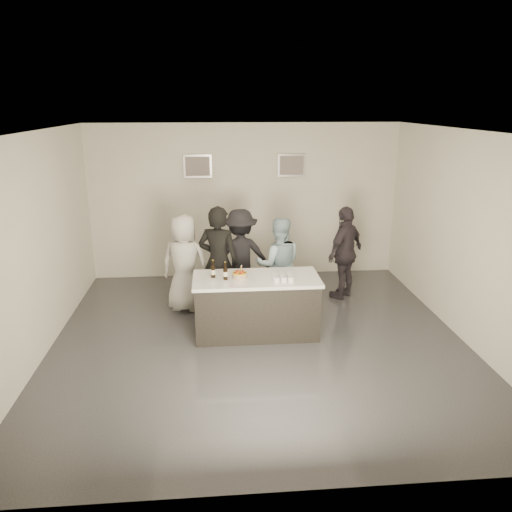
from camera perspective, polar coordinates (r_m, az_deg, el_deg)
The scene contains 19 objects.
floor at distance 7.46m, azimuth 0.34°, elevation -9.61°, with size 6.00×6.00×0.00m, color #3D3D42.
ceiling at distance 6.67m, azimuth 0.38°, elevation 14.06°, with size 6.00×6.00×0.00m, color white.
wall_back at distance 9.83m, azimuth -1.26°, elevation 6.25°, with size 6.00×0.04×3.00m, color silver.
wall_front at distance 4.13m, azimuth 4.25°, elevation -9.70°, with size 6.00×0.04×3.00m, color silver.
wall_left at distance 7.29m, azimuth -23.84°, elevation 0.87°, with size 0.04×6.00×3.00m, color silver.
wall_right at distance 7.78m, azimuth 22.95°, elevation 1.94°, with size 0.04×6.00×3.00m, color silver.
picture_left at distance 9.68m, azimuth -6.69°, elevation 10.16°, with size 0.54×0.04×0.44m, color #B2B2B7.
picture_right at distance 9.79m, azimuth 4.07°, elevation 10.31°, with size 0.54×0.04×0.44m, color #B2B2B7.
bar_counter at distance 7.50m, azimuth 0.03°, elevation -5.69°, with size 1.86×0.86×0.90m, color white.
cake at distance 7.30m, azimuth -1.87°, elevation -2.24°, with size 0.21×0.21×0.07m, color #F1AE19.
beer_bottle_a at distance 7.31m, azimuth -4.94°, elevation -1.50°, with size 0.07×0.07×0.26m, color black.
beer_bottle_b at distance 7.22m, azimuth -3.52°, elevation -1.71°, with size 0.07×0.07×0.26m, color black.
tumbler_cluster at distance 7.23m, azimuth 3.07°, elevation -2.43°, with size 0.30×0.30×0.08m, color orange.
candles at distance 6.99m, azimuth -1.98°, elevation -3.44°, with size 0.24×0.08×0.01m, color pink.
person_main_black at distance 7.98m, azimuth -4.29°, elevation -0.72°, with size 0.67×0.44×1.83m, color black.
person_main_blue at distance 8.24m, azimuth 2.59°, elevation -1.00°, with size 0.77×0.60×1.59m, color #98B9C7.
person_guest_left at distance 8.31m, azimuth -8.14°, elevation -0.84°, with size 0.80×0.52×1.63m, color silver.
person_guest_right at distance 8.92m, azimuth 10.16°, elevation 0.39°, with size 0.97×0.40×1.66m, color #342D36.
person_guest_back at distance 8.61m, azimuth -1.81°, elevation 0.00°, with size 1.06×0.61×1.64m, color black.
Camera 1 is at (-0.62, -6.63, 3.36)m, focal length 35.00 mm.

